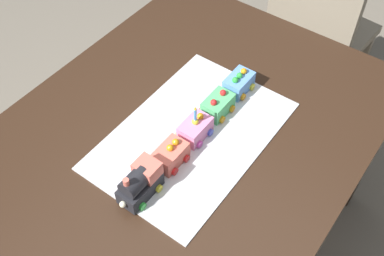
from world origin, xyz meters
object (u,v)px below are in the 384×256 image
at_px(chair, 316,33).
at_px(cake_car_flatbed_mint_green, 218,105).
at_px(dining_table, 176,161).
at_px(cake_car_gondola_coral, 171,155).
at_px(birthday_candle, 195,113).
at_px(cake_locomotive, 140,183).
at_px(cake_car_hopper_bubblegum, 195,129).
at_px(cake_car_caboose_sky_blue, 239,83).

bearing_deg(chair, cake_car_flatbed_mint_green, 96.98).
xyz_separation_m(dining_table, cake_car_gondola_coral, (-0.07, -0.04, 0.14)).
bearing_deg(birthday_candle, chair, 2.03).
bearing_deg(cake_car_gondola_coral, birthday_candle, 0.00).
height_order(chair, cake_locomotive, same).
xyz_separation_m(cake_locomotive, birthday_candle, (0.25, 0.00, 0.05)).
bearing_deg(birthday_candle, cake_locomotive, 180.00).
bearing_deg(cake_car_gondola_coral, chair, 1.82).
bearing_deg(birthday_candle, cake_car_gondola_coral, -180.00).
height_order(cake_locomotive, cake_car_hopper_bubblegum, cake_locomotive).
xyz_separation_m(cake_locomotive, cake_car_gondola_coral, (0.13, -0.00, -0.02)).
bearing_deg(cake_locomotive, chair, 1.63).
distance_m(dining_table, cake_locomotive, 0.26).
xyz_separation_m(cake_locomotive, cake_car_hopper_bubblegum, (0.25, -0.00, -0.02)).
distance_m(chair, cake_car_caboose_sky_blue, 0.81).
bearing_deg(cake_car_hopper_bubblegum, cake_locomotive, 180.00).
distance_m(cake_car_hopper_bubblegum, cake_car_flatbed_mint_green, 0.12).
bearing_deg(cake_locomotive, birthday_candle, 0.00).
relative_size(dining_table, birthday_candle, 25.62).
xyz_separation_m(dining_table, cake_car_hopper_bubblegum, (0.05, -0.04, 0.14)).
distance_m(dining_table, cake_car_caboose_sky_blue, 0.32).
height_order(cake_car_gondola_coral, birthday_candle, birthday_candle).
bearing_deg(dining_table, cake_car_hopper_bubblegum, -40.13).
distance_m(cake_car_flatbed_mint_green, birthday_candle, 0.14).
distance_m(cake_car_hopper_bubblegum, birthday_candle, 0.07).
bearing_deg(cake_car_caboose_sky_blue, birthday_candle, 180.00).
xyz_separation_m(dining_table, chair, (1.03, -0.00, -0.16)).
xyz_separation_m(cake_car_caboose_sky_blue, birthday_candle, (-0.24, 0.00, 0.07)).
distance_m(dining_table, chair, 1.05).
relative_size(dining_table, chair, 1.63).
xyz_separation_m(cake_car_flatbed_mint_green, cake_car_caboose_sky_blue, (0.12, 0.00, 0.00)).
relative_size(cake_car_caboose_sky_blue, birthday_candle, 1.83).
xyz_separation_m(cake_locomotive, cake_car_caboose_sky_blue, (0.48, -0.00, -0.02)).
bearing_deg(cake_car_caboose_sky_blue, chair, 2.67).
height_order(dining_table, cake_car_caboose_sky_blue, cake_car_caboose_sky_blue).
xyz_separation_m(cake_car_gondola_coral, cake_car_hopper_bubblegum, (0.12, 0.00, 0.00)).
distance_m(cake_locomotive, cake_car_gondola_coral, 0.13).
distance_m(cake_car_flatbed_mint_green, cake_car_caboose_sky_blue, 0.12).
bearing_deg(cake_locomotive, cake_car_caboose_sky_blue, -0.00).
bearing_deg(cake_locomotive, cake_car_gondola_coral, -0.00).
height_order(chair, cake_car_gondola_coral, chair).
xyz_separation_m(chair, cake_car_flatbed_mint_green, (-0.87, -0.04, 0.30)).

